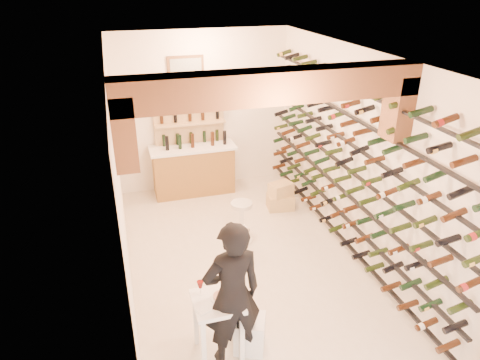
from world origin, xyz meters
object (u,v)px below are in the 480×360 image
at_px(wine_rack, 342,161).
at_px(crate_lower, 280,202).
at_px(chrome_barstool, 242,219).
at_px(tasting_table, 217,310).
at_px(back_counter, 194,169).
at_px(white_stool, 250,333).
at_px(person, 232,295).

relative_size(wine_rack, crate_lower, 11.65).
xyz_separation_m(chrome_barstool, crate_lower, (1.04, 0.88, -0.28)).
distance_m(tasting_table, crate_lower, 3.75).
distance_m(back_counter, white_stool, 4.34).
distance_m(back_counter, chrome_barstool, 2.08).
bearing_deg(crate_lower, tasting_table, -122.41).
xyz_separation_m(white_stool, crate_lower, (1.61, 3.17, -0.07)).
relative_size(white_stool, crate_lower, 0.90).
bearing_deg(white_stool, back_counter, 87.95).
height_order(tasting_table, crate_lower, tasting_table).
height_order(white_stool, person, person).
bearing_deg(wine_rack, back_counter, 124.66).
xyz_separation_m(white_stool, chrome_barstool, (0.57, 2.29, 0.20)).
distance_m(tasting_table, person, 0.33).
height_order(wine_rack, tasting_table, wine_rack).
xyz_separation_m(wine_rack, chrome_barstool, (-1.41, 0.61, -1.12)).
distance_m(person, crate_lower, 3.82).
xyz_separation_m(wine_rack, person, (-2.22, -1.77, -0.62)).
bearing_deg(crate_lower, chrome_barstool, -139.77).
relative_size(wine_rack, back_counter, 3.35).
relative_size(chrome_barstool, crate_lower, 1.49).
relative_size(tasting_table, chrome_barstool, 1.33).
height_order(wine_rack, crate_lower, wine_rack).
height_order(back_counter, person, person).
xyz_separation_m(back_counter, white_stool, (-0.16, -4.33, -0.31)).
distance_m(person, chrome_barstool, 2.56).
height_order(back_counter, tasting_table, back_counter).
bearing_deg(tasting_table, person, -38.97).
bearing_deg(back_counter, crate_lower, -38.52).
xyz_separation_m(tasting_table, white_stool, (0.38, -0.03, -0.44)).
height_order(person, crate_lower, person).
bearing_deg(white_stool, chrome_barstool, 75.95).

